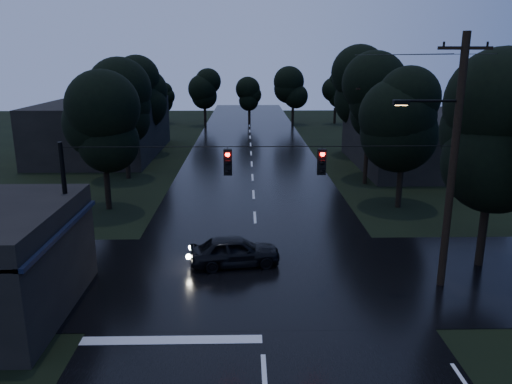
{
  "coord_description": "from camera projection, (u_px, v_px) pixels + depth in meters",
  "views": [
    {
      "loc": [
        -0.51,
        -7.7,
        9.1
      ],
      "look_at": [
        -0.05,
        14.45,
        3.07
      ],
      "focal_mm": 35.0,
      "sensor_mm": 36.0,
      "label": 1
    }
  ],
  "objects": [
    {
      "name": "tree_right_a",
      "position": [
        405.0,
        117.0,
        29.75
      ],
      "size": [
        4.2,
        4.2,
        8.85
      ],
      "color": "black",
      "rests_on": "ground"
    },
    {
      "name": "tree_right_c",
      "position": [
        359.0,
        87.0,
        46.94
      ],
      "size": [
        4.76,
        4.76,
        10.03
      ],
      "color": "black",
      "rests_on": "ground"
    },
    {
      "name": "span_signals",
      "position": [
        274.0,
        161.0,
        19.06
      ],
      "size": [
        15.0,
        0.37,
        1.12
      ],
      "color": "black",
      "rests_on": "ground"
    },
    {
      "name": "tree_right_b",
      "position": [
        380.0,
        99.0,
        37.38
      ],
      "size": [
        4.48,
        4.48,
        9.44
      ],
      "color": "black",
      "rests_on": "ground"
    },
    {
      "name": "main_road",
      "position": [
        252.0,
        178.0,
        38.77
      ],
      "size": [
        12.0,
        120.0,
        0.02
      ],
      "primitive_type": "cube",
      "color": "black",
      "rests_on": "ground"
    },
    {
      "name": "car",
      "position": [
        235.0,
        251.0,
        22.33
      ],
      "size": [
        4.23,
        2.19,
        1.37
      ],
      "primitive_type": "imported",
      "rotation": [
        0.0,
        0.0,
        1.72
      ],
      "color": "black",
      "rests_on": "ground"
    },
    {
      "name": "tree_left_a",
      "position": [
        102.0,
        124.0,
        29.49
      ],
      "size": [
        3.92,
        3.92,
        8.26
      ],
      "color": "black",
      "rests_on": "ground"
    },
    {
      "name": "building_far_right",
      "position": [
        416.0,
        141.0,
        42.33
      ],
      "size": [
        10.0,
        14.0,
        4.4
      ],
      "primitive_type": "cube",
      "color": "black",
      "rests_on": "ground"
    },
    {
      "name": "utility_pole_main",
      "position": [
        451.0,
        160.0,
        19.2
      ],
      "size": [
        3.5,
        0.3,
        10.0
      ],
      "color": "black",
      "rests_on": "ground"
    },
    {
      "name": "anchor_pole_left",
      "position": [
        68.0,
        218.0,
        19.5
      ],
      "size": [
        0.18,
        0.18,
        6.0
      ],
      "primitive_type": "cylinder",
      "color": "black",
      "rests_on": "ground"
    },
    {
      "name": "tree_left_b",
      "position": [
        124.0,
        105.0,
        37.1
      ],
      "size": [
        4.2,
        4.2,
        8.85
      ],
      "color": "black",
      "rests_on": "ground"
    },
    {
      "name": "building_far_left",
      "position": [
        104.0,
        128.0,
        47.47
      ],
      "size": [
        10.0,
        16.0,
        5.0
      ],
      "primitive_type": "cube",
      "color": "black",
      "rests_on": "ground"
    },
    {
      "name": "tree_corner_near",
      "position": [
        495.0,
        133.0,
        20.99
      ],
      "size": [
        4.48,
        4.48,
        9.44
      ],
      "color": "black",
      "rests_on": "ground"
    },
    {
      "name": "utility_pole_far",
      "position": [
        368.0,
        131.0,
        35.98
      ],
      "size": [
        2.0,
        0.3,
        7.5
      ],
      "color": "black",
      "rests_on": "ground"
    },
    {
      "name": "tree_left_c",
      "position": [
        142.0,
        91.0,
        46.63
      ],
      "size": [
        4.48,
        4.48,
        9.44
      ],
      "color": "black",
      "rests_on": "ground"
    },
    {
      "name": "cross_street",
      "position": [
        258.0,
        276.0,
        21.4
      ],
      "size": [
        60.0,
        9.0,
        0.02
      ],
      "primitive_type": "cube",
      "color": "black",
      "rests_on": "ground"
    }
  ]
}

